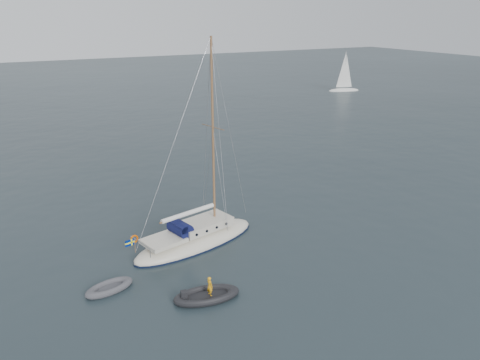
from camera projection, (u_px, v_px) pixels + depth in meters
ground at (253, 249)px, 32.84m from camera, size 300.00×300.00×0.00m
sailboat at (195, 229)px, 33.25m from camera, size 10.48×3.13×14.92m
dinghy at (109, 288)px, 27.89m from camera, size 3.00×1.36×0.43m
rib at (206, 295)px, 27.09m from camera, size 3.93×1.79×1.42m
distant_yacht_b at (345, 73)px, 97.16m from camera, size 6.69×3.57×8.86m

